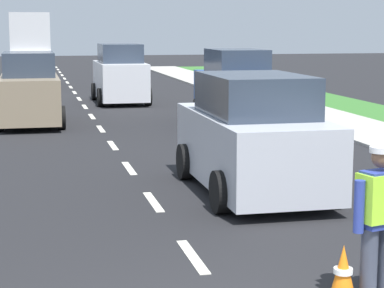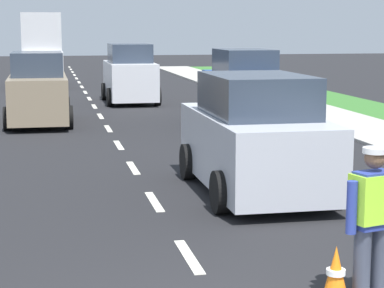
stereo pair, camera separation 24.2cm
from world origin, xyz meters
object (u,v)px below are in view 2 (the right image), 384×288
at_px(car_outgoing_far, 130,75).
at_px(car_parked_far, 243,90).
at_px(road_worker, 374,217).
at_px(car_oncoming_second, 38,91).
at_px(traffic_cone_near, 336,276).
at_px(car_outgoing_ahead, 255,138).
at_px(delivery_truck, 42,54).

height_order(car_outgoing_far, car_parked_far, car_outgoing_far).
distance_m(road_worker, car_outgoing_far, 21.07).
bearing_deg(road_worker, car_oncoming_second, 102.94).
height_order(traffic_cone_near, car_parked_far, car_parked_far).
height_order(traffic_cone_near, car_outgoing_far, car_outgoing_far).
bearing_deg(car_oncoming_second, car_outgoing_ahead, -69.57).
xyz_separation_m(traffic_cone_near, car_outgoing_ahead, (0.65, 5.28, 0.65)).
bearing_deg(traffic_cone_near, car_oncoming_second, 101.47).
relative_size(delivery_truck, car_parked_far, 1.20).
height_order(delivery_truck, car_outgoing_far, delivery_truck).
relative_size(traffic_cone_near, car_outgoing_far, 0.16).
relative_size(traffic_cone_near, car_parked_far, 0.17).
bearing_deg(car_parked_far, delivery_truck, 111.09).
distance_m(car_outgoing_ahead, car_oncoming_second, 10.84).
bearing_deg(traffic_cone_near, delivery_truck, 95.91).
relative_size(road_worker, car_outgoing_ahead, 0.39).
xyz_separation_m(car_outgoing_ahead, car_parked_far, (2.19, 8.73, 0.07)).
distance_m(delivery_truck, car_parked_far, 16.30).
xyz_separation_m(traffic_cone_near, car_parked_far, (2.84, 14.01, 0.72)).
xyz_separation_m(road_worker, car_parked_far, (2.43, 13.99, 0.11)).
xyz_separation_m(traffic_cone_near, delivery_truck, (-3.03, 29.21, 1.29)).
xyz_separation_m(delivery_truck, car_oncoming_second, (-0.11, -13.77, -0.61)).
distance_m(traffic_cone_near, car_outgoing_ahead, 5.36).
relative_size(car_outgoing_far, car_oncoming_second, 0.94).
relative_size(traffic_cone_near, car_oncoming_second, 0.15).
relative_size(car_outgoing_ahead, car_outgoing_far, 1.07).
distance_m(car_outgoing_ahead, car_outgoing_far, 15.82).
bearing_deg(delivery_truck, road_worker, -83.29).
relative_size(traffic_cone_near, delivery_truck, 0.14).
bearing_deg(delivery_truck, car_oncoming_second, -90.45).
xyz_separation_m(delivery_truck, car_outgoing_far, (3.30, -8.11, -0.56)).
bearing_deg(road_worker, car_outgoing_ahead, 87.38).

